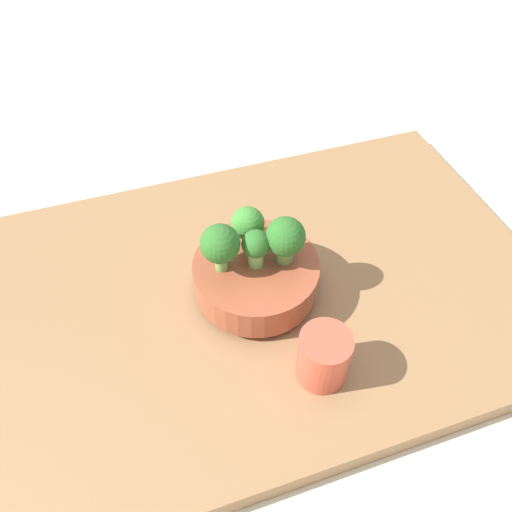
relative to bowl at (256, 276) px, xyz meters
name	(u,v)px	position (x,y,z in m)	size (l,w,h in m)	color
ground_plane	(264,299)	(0.02, 0.01, -0.09)	(6.00, 6.00, 0.00)	beige
table	(264,292)	(0.02, 0.01, -0.07)	(1.02, 0.67, 0.04)	olive
bowl	(256,276)	(0.00, 0.00, 0.00)	(0.22, 0.22, 0.07)	brown
broccoli_floret_center	(256,246)	(0.00, 0.00, 0.08)	(0.05, 0.05, 0.07)	#7AB256
broccoli_floret_back	(248,224)	(0.00, 0.05, 0.07)	(0.06, 0.06, 0.07)	#609347
broccoli_floret_right	(285,238)	(0.05, -0.01, 0.08)	(0.07, 0.07, 0.09)	#609347
broccoli_floret_left	(221,246)	(-0.06, 0.01, 0.09)	(0.06, 0.06, 0.09)	#6BA34C
cup	(323,357)	(0.05, -0.18, 0.00)	(0.08, 0.08, 0.09)	#C64C38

